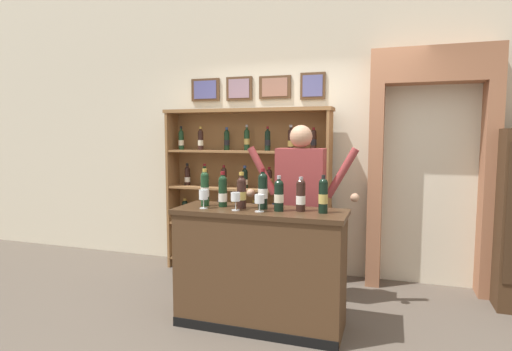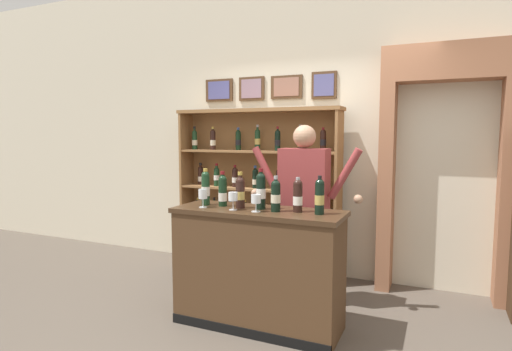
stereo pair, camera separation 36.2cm
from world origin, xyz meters
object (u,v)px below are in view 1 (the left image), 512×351
(tasting_bottle_prosecco, at_px, (205,188))
(wine_glass_center, at_px, (203,196))
(tasting_bottle_vin_santo, at_px, (263,190))
(tasting_bottle_grappa, at_px, (301,195))
(tasting_counter, at_px, (260,268))
(tasting_bottle_bianco, at_px, (323,195))
(shopkeeper, at_px, (300,193))
(wine_glass_spare, at_px, (259,200))
(tasting_bottle_riserva, at_px, (279,195))
(wine_shelf, at_px, (247,188))
(tasting_bottle_brunello, at_px, (223,191))
(tasting_bottle_rosso, at_px, (241,192))
(wine_glass_left, at_px, (236,198))

(tasting_bottle_prosecco, distance_m, wine_glass_center, 0.13)
(tasting_bottle_vin_santo, bearing_deg, tasting_bottle_grappa, 0.82)
(tasting_counter, relative_size, tasting_bottle_bianco, 4.72)
(shopkeeper, height_order, tasting_bottle_vin_santo, shopkeeper)
(tasting_bottle_vin_santo, relative_size, wine_glass_spare, 2.44)
(tasting_bottle_riserva, bearing_deg, wine_shelf, 119.16)
(wine_shelf, relative_size, tasting_bottle_vin_santo, 5.79)
(wine_glass_center, bearing_deg, tasting_bottle_brunello, 47.42)
(tasting_bottle_bianco, bearing_deg, tasting_bottle_riserva, -175.35)
(tasting_bottle_rosso, bearing_deg, wine_shelf, 107.44)
(wine_shelf, relative_size, tasting_bottle_riserva, 6.83)
(wine_glass_center, bearing_deg, wine_shelf, 94.44)
(tasting_counter, bearing_deg, wine_glass_center, -167.38)
(tasting_bottle_riserva, relative_size, wine_glass_left, 1.95)
(shopkeeper, distance_m, tasting_bottle_brunello, 0.78)
(tasting_bottle_riserva, bearing_deg, wine_glass_center, -173.03)
(tasting_bottle_brunello, height_order, wine_glass_center, tasting_bottle_brunello)
(tasting_bottle_brunello, xyz_separation_m, wine_glass_left, (0.17, -0.14, -0.03))
(tasting_bottle_vin_santo, height_order, wine_glass_spare, tasting_bottle_vin_santo)
(tasting_bottle_brunello, bearing_deg, tasting_bottle_riserva, -5.94)
(tasting_bottle_prosecco, relative_size, wine_glass_left, 2.18)
(wine_shelf, relative_size, tasting_bottle_prosecco, 6.10)
(wine_glass_left, distance_m, wine_glass_spare, 0.20)
(tasting_bottle_vin_santo, bearing_deg, wine_glass_left, -146.38)
(wine_shelf, relative_size, tasting_bottle_grappa, 7.06)
(tasting_bottle_grappa, bearing_deg, tasting_bottle_vin_santo, -179.18)
(wine_shelf, bearing_deg, tasting_bottle_prosecco, -86.98)
(shopkeeper, height_order, tasting_bottle_prosecco, shopkeeper)
(tasting_bottle_rosso, relative_size, wine_glass_spare, 2.19)
(tasting_bottle_riserva, distance_m, wine_glass_left, 0.36)
(wine_shelf, distance_m, wine_glass_center, 1.42)
(tasting_bottle_bianco, distance_m, wine_glass_spare, 0.51)
(wine_shelf, bearing_deg, tasting_bottle_bianco, -49.91)
(wine_shelf, distance_m, tasting_bottle_riserva, 1.54)
(tasting_bottle_rosso, relative_size, wine_glass_left, 2.06)
(tasting_bottle_vin_santo, distance_m, tasting_bottle_riserva, 0.16)
(wine_shelf, distance_m, tasting_bottle_brunello, 1.31)
(shopkeeper, relative_size, tasting_bottle_brunello, 5.61)
(tasting_bottle_prosecco, relative_size, wine_glass_center, 2.06)
(tasting_bottle_brunello, bearing_deg, wine_glass_left, -38.52)
(tasting_bottle_grappa, bearing_deg, tasting_bottle_riserva, -162.74)
(shopkeeper, bearing_deg, wine_glass_spare, -106.26)
(wine_shelf, bearing_deg, tasting_bottle_rosso, -72.56)
(wine_glass_left, bearing_deg, tasting_bottle_grappa, 14.57)
(tasting_counter, bearing_deg, tasting_bottle_brunello, 175.61)
(tasting_bottle_vin_santo, bearing_deg, tasting_bottle_bianco, -2.16)
(tasting_bottle_riserva, height_order, wine_glass_left, tasting_bottle_riserva)
(shopkeeper, height_order, wine_glass_center, shopkeeper)
(tasting_bottle_prosecco, relative_size, tasting_bottle_brunello, 1.07)
(tasting_counter, height_order, tasting_bottle_vin_santo, tasting_bottle_vin_santo)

